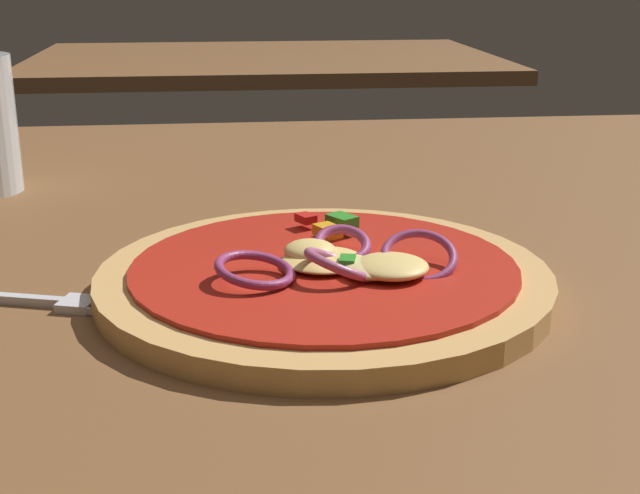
# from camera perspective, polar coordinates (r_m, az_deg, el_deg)

# --- Properties ---
(dining_table) EXTENTS (1.46, 1.08, 0.03)m
(dining_table) POSITION_cam_1_polar(r_m,az_deg,el_deg) (0.52, 4.92, -3.69)
(dining_table) COLOR brown
(dining_table) RESTS_ON ground
(pizza) EXTENTS (0.25, 0.25, 0.03)m
(pizza) POSITION_cam_1_polar(r_m,az_deg,el_deg) (0.49, 0.37, -1.97)
(pizza) COLOR tan
(pizza) RESTS_ON dining_table
(fork) EXTENTS (0.16, 0.06, 0.00)m
(fork) POSITION_cam_1_polar(r_m,az_deg,el_deg) (0.50, -18.12, -3.32)
(fork) COLOR silver
(fork) RESTS_ON dining_table
(background_table) EXTENTS (0.89, 0.60, 0.03)m
(background_table) POSITION_cam_1_polar(r_m,az_deg,el_deg) (1.75, -3.64, 11.85)
(background_table) COLOR brown
(background_table) RESTS_ON ground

